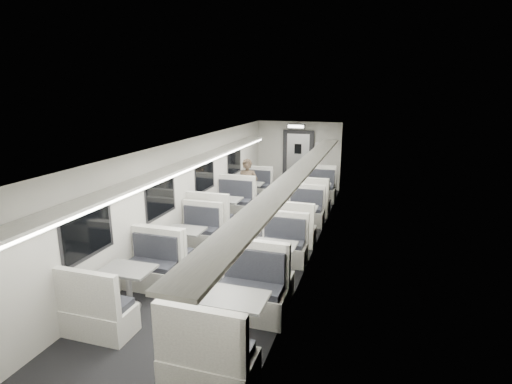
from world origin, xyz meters
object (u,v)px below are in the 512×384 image
Objects in this scene: vestibule_door at (298,160)px; exit_sign at (296,126)px; booth_left_a at (250,193)px; booth_right_d at (233,322)px; booth_right_a at (315,195)px; booth_left_c at (185,244)px; passenger at (248,188)px; booth_right_b at (300,220)px; booth_right_c at (274,261)px; booth_left_b at (224,212)px; booth_left_d at (129,288)px.

exit_sign reaches higher than vestibule_door.
booth_right_d is (2.00, -6.90, 0.06)m from booth_left_a.
booth_right_a is at bearing 6.07° from booth_left_a.
exit_sign reaches higher than booth_left_a.
booth_left_c is 3.36m from passenger.
booth_left_a is 1.22m from passenger.
booth_left_a is 1.20× the size of passenger.
booth_left_a is 0.99× the size of booth_right_b.
booth_left_c is at bearing 172.64° from booth_right_c.
vestibule_door is (1.00, 6.88, 0.69)m from booth_left_c.
booth_right_b is 1.21× the size of passenger.
booth_right_c is 0.87× the size of booth_right_d.
booth_right_d is at bearing -51.24° from booth_left_c.
exit_sign is (0.00, -0.49, 1.24)m from vestibule_door.
exit_sign reaches higher than booth_left_b.
booth_left_b is at bearing 90.00° from booth_left_c.
booth_right_b is 0.94× the size of vestibule_door.
passenger is (0.28, 3.31, 0.46)m from booth_left_c.
vestibule_door reaches higher than booth_left_d.
booth_left_c is (0.00, -2.16, -0.05)m from booth_left_b.
booth_left_b is 2.00m from booth_right_b.
booth_right_d is 1.08× the size of vestibule_door.
booth_right_a is 2.20m from passenger.
booth_left_b reaches higher than booth_right_a.
booth_right_a is (2.00, 0.21, 0.03)m from booth_left_a.
booth_right_a reaches higher than booth_left_d.
vestibule_door is at bearing 102.28° from booth_right_b.
passenger is 0.78× the size of vestibule_door.
exit_sign reaches higher than booth_right_d.
vestibule_door is at bearing 73.93° from passenger.
booth_left_d is at bearing -90.00° from booth_left_b.
booth_right_d is at bearing -73.83° from booth_left_a.
booth_left_d is at bearing -90.00° from booth_left_a.
booth_left_d is 0.90× the size of booth_right_d.
exit_sign is at bearing -90.00° from vestibule_door.
exit_sign is (1.00, 8.41, 1.92)m from booth_left_d.
booth_right_d reaches higher than booth_right_c.
booth_left_c is 0.96× the size of booth_left_d.
booth_right_a reaches higher than booth_right_c.
booth_left_a is 3.14× the size of exit_sign.
passenger is at bearing -103.15° from exit_sign.
booth_right_a is at bearing 90.00° from booth_right_b.
booth_left_d is 1.03× the size of booth_right_b.
vestibule_door reaches higher than passenger.
booth_left_c is 3.15× the size of exit_sign.
booth_right_b is at bearing -76.32° from exit_sign.
exit_sign is at bearing 72.18° from passenger.
booth_right_b is 1.00× the size of booth_right_c.
passenger is at bearing -75.70° from booth_left_a.
vestibule_door is (1.00, 2.48, 0.69)m from booth_left_a.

